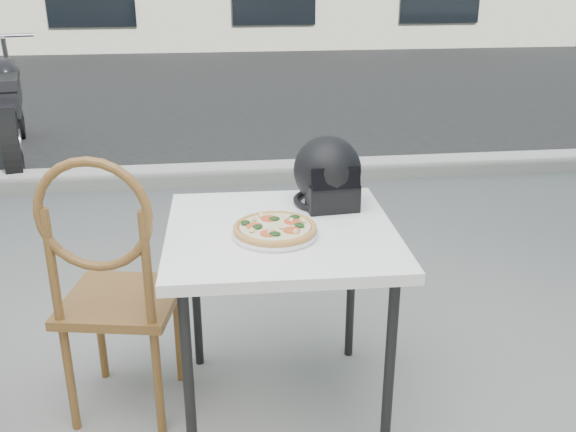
{
  "coord_description": "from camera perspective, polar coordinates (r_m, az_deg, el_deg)",
  "views": [
    {
      "loc": [
        0.3,
        -1.82,
        1.59
      ],
      "look_at": [
        0.57,
        0.18,
        0.79
      ],
      "focal_mm": 40.0,
      "sensor_mm": 36.0,
      "label": 1
    }
  ],
  "objects": [
    {
      "name": "helmet",
      "position": [
        2.39,
        3.56,
        3.68
      ],
      "size": [
        0.28,
        0.29,
        0.26
      ],
      "rotation": [
        0.0,
        0.0,
        0.09
      ],
      "color": "black",
      "rests_on": "cafe_table_main"
    },
    {
      "name": "street_asphalt",
      "position": [
        8.97,
        -9.41,
        10.98
      ],
      "size": [
        30.0,
        8.0,
        0.0
      ],
      "primitive_type": "cube",
      "color": "black",
      "rests_on": "ground"
    },
    {
      "name": "plate",
      "position": [
        2.14,
        -1.16,
        -1.58
      ],
      "size": [
        0.38,
        0.38,
        0.02
      ],
      "rotation": [
        0.0,
        0.0,
        -0.42
      ],
      "color": "white",
      "rests_on": "cafe_table_main"
    },
    {
      "name": "curb",
      "position": [
        5.07,
        -10.52,
        3.54
      ],
      "size": [
        30.0,
        0.25,
        0.12
      ],
      "primitive_type": "cube",
      "color": "gray",
      "rests_on": "ground"
    },
    {
      "name": "cafe_table_main",
      "position": [
        2.23,
        -0.63,
        -2.68
      ],
      "size": [
        0.8,
        0.8,
        0.74
      ],
      "rotation": [
        0.0,
        0.0,
        -0.03
      ],
      "color": "white",
      "rests_on": "ground"
    },
    {
      "name": "cafe_chair_main",
      "position": [
        2.31,
        -15.44,
        -5.29
      ],
      "size": [
        0.47,
        0.47,
        1.04
      ],
      "rotation": [
        0.0,
        0.0,
        2.95
      ],
      "color": "brown",
      "rests_on": "ground"
    },
    {
      "name": "motorcycle",
      "position": [
        6.1,
        -23.42,
        8.88
      ],
      "size": [
        0.67,
        1.99,
        1.01
      ],
      "rotation": [
        0.0,
        0.0,
        0.23
      ],
      "color": "black",
      "rests_on": "street_asphalt"
    },
    {
      "name": "pizza",
      "position": [
        2.13,
        -1.16,
        -1.06
      ],
      "size": [
        0.35,
        0.35,
        0.03
      ],
      "rotation": [
        0.0,
        0.0,
        0.28
      ],
      "color": "#C68D48",
      "rests_on": "plate"
    }
  ]
}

